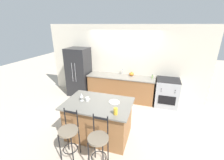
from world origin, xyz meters
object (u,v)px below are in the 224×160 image
(bar_stool_near, at_px, (69,134))
(oven_range, at_px, (167,93))
(coffee_mug, at_px, (87,99))
(dinner_plate, at_px, (114,102))
(soap_bottle, at_px, (152,77))
(bar_stool_far, at_px, (98,142))
(refrigerator, at_px, (79,72))
(tumbler_cup, at_px, (116,111))
(pumpkin_decoration, at_px, (131,74))
(wine_glass, at_px, (82,95))

(bar_stool_near, bearing_deg, oven_range, 55.39)
(oven_range, xyz_separation_m, coffee_mug, (-1.97, -2.09, 0.50))
(dinner_plate, xyz_separation_m, soap_bottle, (0.79, 2.08, 0.03))
(bar_stool_far, xyz_separation_m, coffee_mug, (-0.62, 0.84, 0.41))
(bar_stool_far, bearing_deg, refrigerator, 124.15)
(oven_range, bearing_deg, soap_bottle, 168.66)
(coffee_mug, distance_m, tumbler_cup, 0.90)
(pumpkin_decoration, height_order, soap_bottle, pumpkin_decoration)
(coffee_mug, bearing_deg, bar_stool_far, -53.88)
(bar_stool_near, bearing_deg, refrigerator, 114.48)
(wine_glass, distance_m, soap_bottle, 2.73)
(oven_range, height_order, wine_glass, wine_glass)
(oven_range, height_order, bar_stool_near, bar_stool_near)
(refrigerator, bearing_deg, oven_range, 0.51)
(bar_stool_far, height_order, coffee_mug, bar_stool_far)
(tumbler_cup, bearing_deg, oven_range, 64.93)
(bar_stool_near, bearing_deg, tumbler_cup, 27.92)
(wine_glass, xyz_separation_m, soap_bottle, (1.56, 2.24, -0.11))
(tumbler_cup, distance_m, pumpkin_decoration, 2.63)
(bar_stool_near, distance_m, coffee_mug, 0.92)
(wine_glass, xyz_separation_m, coffee_mug, (0.13, 0.04, -0.10))
(tumbler_cup, bearing_deg, pumpkin_decoration, 92.92)
(bar_stool_near, bearing_deg, pumpkin_decoration, 76.72)
(wine_glass, distance_m, coffee_mug, 0.17)
(bar_stool_near, height_order, coffee_mug, bar_stool_near)
(refrigerator, distance_m, pumpkin_decoration, 2.05)
(coffee_mug, bearing_deg, dinner_plate, 10.60)
(refrigerator, distance_m, wine_glass, 2.44)
(refrigerator, xyz_separation_m, coffee_mug, (1.36, -2.06, 0.05))
(soap_bottle, bearing_deg, dinner_plate, -110.70)
(bar_stool_far, height_order, tumbler_cup, bar_stool_far)
(dinner_plate, distance_m, soap_bottle, 2.22)
(soap_bottle, bearing_deg, wine_glass, -124.96)
(oven_range, bearing_deg, pumpkin_decoration, 172.53)
(refrigerator, bearing_deg, bar_stool_near, -65.52)
(bar_stool_near, relative_size, dinner_plate, 4.05)
(wine_glass, distance_m, tumbler_cup, 1.01)
(oven_range, bearing_deg, bar_stool_near, -124.61)
(pumpkin_decoration, distance_m, soap_bottle, 0.75)
(refrigerator, xyz_separation_m, soap_bottle, (2.79, 0.14, 0.04))
(oven_range, xyz_separation_m, wine_glass, (-2.10, -2.13, 0.60))
(refrigerator, bearing_deg, dinner_plate, -44.10)
(bar_stool_near, height_order, bar_stool_far, same)
(refrigerator, relative_size, oven_range, 1.94)
(wine_glass, bearing_deg, bar_stool_far, -47.19)
(refrigerator, distance_m, soap_bottle, 2.79)
(refrigerator, distance_m, tumbler_cup, 3.26)
(bar_stool_far, height_order, pumpkin_decoration, bar_stool_far)
(soap_bottle, bearing_deg, bar_stool_near, -116.02)
(pumpkin_decoration, bearing_deg, bar_stool_near, -103.28)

